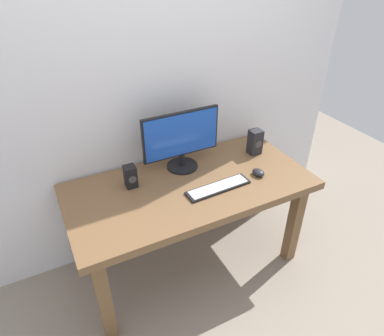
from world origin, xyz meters
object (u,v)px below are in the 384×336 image
desk (190,196)px  speaker_left (131,176)px  keyboard_primary (218,187)px  mouse (258,173)px  monitor (181,139)px  speaker_right (255,142)px

desk → speaker_left: speaker_left is taller
keyboard_primary → mouse: bearing=1.5°
monitor → mouse: (0.42, -0.34, -0.20)m
desk → mouse: size_ratio=17.22×
monitor → desk: bearing=-100.8°
monitor → speaker_right: (0.57, -0.08, -0.13)m
keyboard_primary → mouse: (0.32, 0.01, 0.01)m
desk → speaker_right: speaker_right is taller
desk → keyboard_primary: (0.14, -0.13, 0.11)m
monitor → speaker_right: monitor is taller
speaker_right → speaker_left: size_ratio=1.26×
monitor → keyboard_primary: bearing=-74.6°
mouse → speaker_right: 0.31m
keyboard_primary → mouse: 0.32m
speaker_left → monitor: bearing=9.6°
mouse → speaker_left: 0.86m
speaker_right → keyboard_primary: bearing=-150.4°
mouse → speaker_left: bearing=152.2°
monitor → mouse: 0.57m
desk → speaker_left: (-0.35, 0.15, 0.18)m
keyboard_primary → speaker_left: (-0.49, 0.28, 0.07)m
desk → monitor: (0.04, 0.22, 0.32)m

